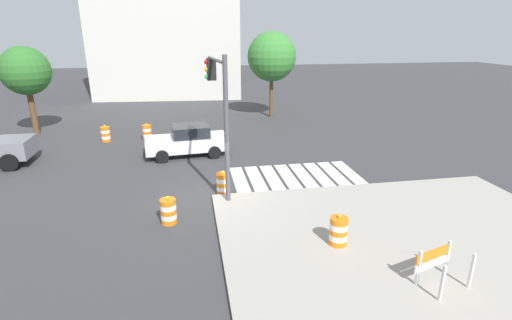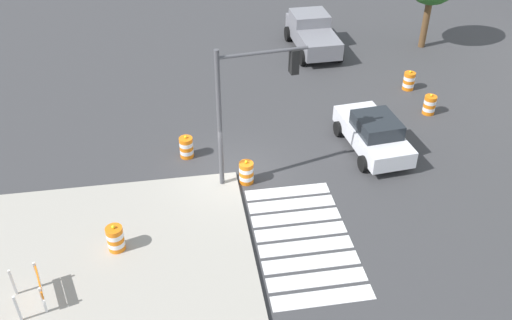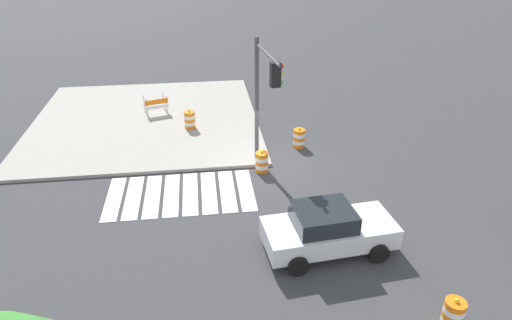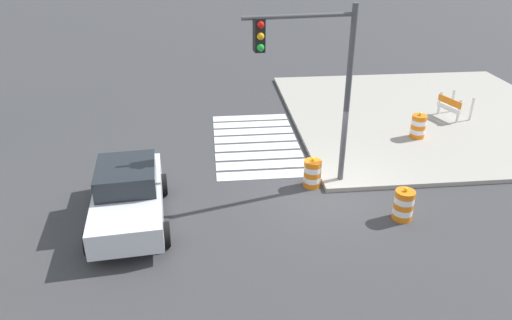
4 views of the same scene
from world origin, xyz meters
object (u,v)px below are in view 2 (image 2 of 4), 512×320
at_px(pickup_truck, 312,32).
at_px(traffic_barrel_median_far, 429,105).
at_px(traffic_barrel_on_sidewalk, 115,238).
at_px(sports_car, 373,133).
at_px(traffic_barrel_median_near, 186,147).
at_px(traffic_barrel_crosswalk_end, 409,81).
at_px(construction_barricade, 35,287).
at_px(traffic_light_pole, 250,92).
at_px(traffic_barrel_near_corner, 246,173).

xyz_separation_m(pickup_truck, traffic_barrel_median_far, (8.08, 3.64, -0.52)).
xyz_separation_m(pickup_truck, traffic_barrel_on_sidewalk, (15.02, -10.31, -0.37)).
height_order(sports_car, traffic_barrel_median_near, sports_car).
bearing_deg(traffic_barrel_on_sidewalk, traffic_barrel_crosswalk_end, 123.96).
relative_size(traffic_barrel_median_near, traffic_barrel_median_far, 1.00).
bearing_deg(sports_car, pickup_truck, -179.86).
bearing_deg(traffic_barrel_median_near, traffic_barrel_on_sidewalk, -26.58).
bearing_deg(traffic_barrel_on_sidewalk, construction_barricade, -50.46).
bearing_deg(traffic_barrel_on_sidewalk, traffic_barrel_median_far, 116.45).
bearing_deg(traffic_barrel_on_sidewalk, traffic_light_pole, 122.28).
distance_m(traffic_barrel_median_far, traffic_light_pole, 10.35).
bearing_deg(traffic_barrel_median_far, sports_car, -55.74).
height_order(traffic_barrel_median_near, traffic_light_pole, traffic_light_pole).
bearing_deg(traffic_barrel_median_near, traffic_light_pole, 48.47).
height_order(traffic_barrel_crosswalk_end, traffic_light_pole, traffic_light_pole).
bearing_deg(traffic_barrel_crosswalk_end, traffic_light_pole, -55.13).
bearing_deg(sports_car, traffic_barrel_crosswalk_end, 143.75).
bearing_deg(traffic_barrel_near_corner, construction_barricade, -54.90).
bearing_deg(pickup_truck, traffic_barrel_median_far, 24.28).
relative_size(sports_car, traffic_barrel_on_sidewalk, 4.36).
xyz_separation_m(sports_car, traffic_barrel_median_far, (-2.46, 3.62, -0.36)).
relative_size(traffic_barrel_median_near, traffic_barrel_on_sidewalk, 1.00).
bearing_deg(traffic_barrel_near_corner, pickup_truck, 155.17).
xyz_separation_m(traffic_barrel_median_near, traffic_barrel_median_far, (-1.72, 11.34, 0.00)).
distance_m(traffic_barrel_median_far, construction_barricade, 18.42).
height_order(traffic_barrel_median_far, traffic_barrel_on_sidewalk, traffic_barrel_on_sidewalk).
bearing_deg(sports_car, traffic_light_pole, -75.98).
bearing_deg(traffic_barrel_median_far, pickup_truck, -155.72).
distance_m(traffic_barrel_near_corner, traffic_barrel_on_sidewalk, 5.70).
xyz_separation_m(traffic_barrel_median_near, traffic_light_pole, (2.08, 2.35, 3.46)).
xyz_separation_m(traffic_barrel_on_sidewalk, traffic_light_pole, (-3.14, 4.96, 3.31)).
xyz_separation_m(traffic_barrel_near_corner, traffic_barrel_median_near, (-2.13, -2.18, 0.00)).
xyz_separation_m(traffic_barrel_near_corner, traffic_barrel_crosswalk_end, (-6.29, 9.14, 0.00)).
bearing_deg(traffic_barrel_near_corner, traffic_barrel_median_near, -134.32).
xyz_separation_m(sports_car, traffic_barrel_crosswalk_end, (-4.91, 3.60, -0.36)).
height_order(traffic_barrel_crosswalk_end, traffic_barrel_median_far, same).
distance_m(pickup_truck, traffic_barrel_near_corner, 13.15).
relative_size(construction_barricade, traffic_light_pole, 0.26).
xyz_separation_m(traffic_barrel_crosswalk_end, traffic_light_pole, (6.25, -8.97, 3.46)).
xyz_separation_m(traffic_barrel_crosswalk_end, construction_barricade, (11.23, -16.16, 0.27)).
distance_m(sports_car, construction_barricade, 14.07).
distance_m(traffic_barrel_median_far, traffic_barrel_on_sidewalk, 15.58).
distance_m(traffic_barrel_on_sidewalk, traffic_light_pole, 6.74).
height_order(traffic_barrel_median_far, traffic_light_pole, traffic_light_pole).
distance_m(pickup_truck, traffic_barrel_on_sidewalk, 18.22).
xyz_separation_m(traffic_barrel_crosswalk_end, traffic_barrel_on_sidewalk, (9.38, -13.93, 0.15)).
bearing_deg(traffic_barrel_on_sidewalk, pickup_truck, 145.54).
distance_m(traffic_barrel_crosswalk_end, traffic_barrel_median_near, 12.06).
relative_size(traffic_barrel_near_corner, traffic_barrel_median_far, 1.00).
height_order(traffic_barrel_near_corner, traffic_barrel_median_near, same).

